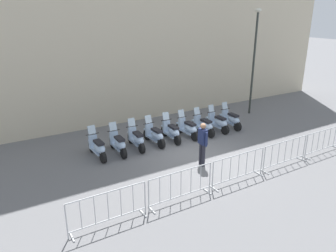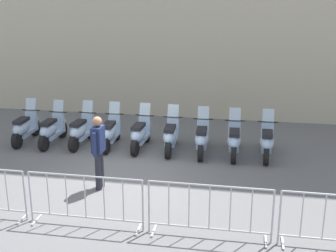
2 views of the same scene
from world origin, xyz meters
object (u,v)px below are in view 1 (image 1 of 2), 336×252
at_px(barrier_segment_0, 108,209).
at_px(barrier_segment_2, 238,168).
at_px(motorcycle_1, 118,144).
at_px(barrier_segment_1, 181,186).
at_px(barrier_segment_3, 285,153).
at_px(motorcycle_0, 98,148).
at_px(motorcycle_7, 218,123).
at_px(motorcycle_5, 188,128).
at_px(motorcycle_6, 204,126).
at_px(barrier_segment_4, 324,141).
at_px(motorcycle_3, 155,135).
at_px(motorcycle_8, 231,120).
at_px(street_lamp, 254,53).
at_px(motorcycle_2, 137,139).
at_px(motorcycle_4, 172,132).
at_px(officer_near_row_end, 203,142).

bearing_deg(barrier_segment_0, barrier_segment_2, 8.14).
bearing_deg(motorcycle_1, barrier_segment_1, -78.15).
bearing_deg(barrier_segment_3, motorcycle_1, 147.35).
xyz_separation_m(barrier_segment_1, barrier_segment_2, (2.37, 0.34, 0.00)).
distance_m(motorcycle_0, motorcycle_7, 6.24).
height_order(motorcycle_0, motorcycle_5, same).
height_order(motorcycle_0, barrier_segment_3, motorcycle_0).
height_order(motorcycle_0, motorcycle_6, same).
relative_size(motorcycle_7, barrier_segment_4, 0.75).
bearing_deg(motorcycle_6, motorcycle_3, -173.50).
bearing_deg(motorcycle_7, motorcycle_8, 10.47).
height_order(motorcycle_8, street_lamp, street_lamp).
distance_m(motorcycle_7, street_lamp, 4.98).
bearing_deg(motorcycle_5, motorcycle_3, -172.73).
xyz_separation_m(motorcycle_2, motorcycle_3, (0.89, 0.13, 0.00)).
bearing_deg(motorcycle_4, motorcycle_5, 6.37).
relative_size(motorcycle_6, barrier_segment_1, 0.75).
height_order(motorcycle_0, motorcycle_8, same).
distance_m(motorcycle_7, barrier_segment_1, 6.70).
xyz_separation_m(motorcycle_7, barrier_segment_0, (-6.77, -5.39, 0.07)).
distance_m(motorcycle_4, motorcycle_6, 1.79).
bearing_deg(motorcycle_8, officer_near_row_end, -136.86).
relative_size(motorcycle_2, motorcycle_6, 1.01).
bearing_deg(barrier_segment_1, motorcycle_5, 61.56).
relative_size(motorcycle_0, motorcycle_3, 1.00).
height_order(motorcycle_1, motorcycle_7, same).
distance_m(motorcycle_8, barrier_segment_0, 9.45).
distance_m(motorcycle_5, motorcycle_7, 1.78).
bearing_deg(barrier_segment_4, motorcycle_7, 123.86).
distance_m(motorcycle_4, barrier_segment_4, 6.55).
xyz_separation_m(motorcycle_3, motorcycle_6, (2.66, 0.30, 0.00)).
distance_m(motorcycle_6, barrier_segment_2, 4.73).
relative_size(motorcycle_3, street_lamp, 0.29).
bearing_deg(barrier_segment_2, street_lamp, 50.99).
relative_size(motorcycle_5, barrier_segment_0, 0.75).
xyz_separation_m(motorcycle_4, barrier_segment_4, (5.37, -3.74, 0.07)).
relative_size(motorcycle_5, officer_near_row_end, 0.99).
bearing_deg(barrier_segment_0, motorcycle_7, 38.53).
height_order(motorcycle_4, barrier_segment_1, motorcycle_4).
xyz_separation_m(motorcycle_3, barrier_segment_3, (3.88, -3.95, 0.07)).
xyz_separation_m(motorcycle_0, barrier_segment_0, (-0.58, -4.55, 0.07)).
distance_m(motorcycle_8, barrier_segment_1, 7.42).
relative_size(barrier_segment_4, officer_near_row_end, 1.32).
height_order(motorcycle_5, motorcycle_8, same).
bearing_deg(motorcycle_0, motorcycle_6, 7.71).
relative_size(motorcycle_0, motorcycle_7, 1.00).
bearing_deg(barrier_segment_4, motorcycle_0, 160.24).
bearing_deg(motorcycle_2, barrier_segment_0, -115.79).
xyz_separation_m(motorcycle_8, barrier_segment_1, (-5.27, -5.21, 0.07)).
distance_m(barrier_segment_1, officer_near_row_end, 2.75).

